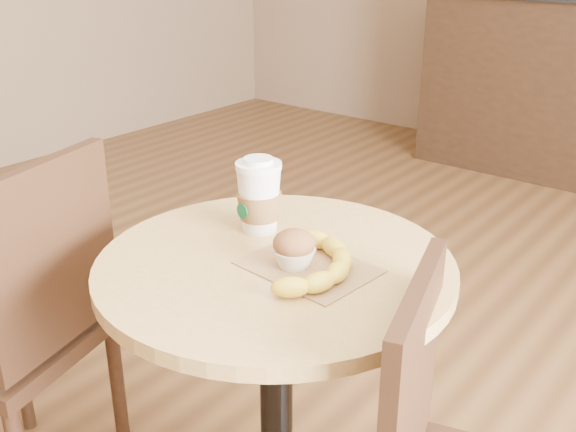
# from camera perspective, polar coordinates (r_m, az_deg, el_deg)

# --- Properties ---
(cafe_table) EXTENTS (0.70, 0.70, 0.75)m
(cafe_table) POSITION_cam_1_polar(r_m,az_deg,el_deg) (1.42, -1.02, -11.55)
(cafe_table) COLOR black
(cafe_table) RESTS_ON ground
(chair_left) EXTENTS (0.49, 0.49, 0.91)m
(chair_left) POSITION_cam_1_polar(r_m,az_deg,el_deg) (1.69, -21.48, -8.64)
(chair_left) COLOR #372113
(chair_left) RESTS_ON ground
(kraft_bag) EXTENTS (0.25, 0.20, 0.00)m
(kraft_bag) POSITION_cam_1_polar(r_m,az_deg,el_deg) (1.29, 1.75, -4.33)
(kraft_bag) COLOR #9E784C
(kraft_bag) RESTS_ON cafe_table
(coffee_cup) EXTENTS (0.10, 0.10, 0.16)m
(coffee_cup) POSITION_cam_1_polar(r_m,az_deg,el_deg) (1.42, -2.46, 1.50)
(coffee_cup) COLOR white
(coffee_cup) RESTS_ON cafe_table
(muffin) EXTENTS (0.08, 0.08, 0.07)m
(muffin) POSITION_cam_1_polar(r_m,az_deg,el_deg) (1.27, 0.52, -2.81)
(muffin) COLOR silver
(muffin) RESTS_ON kraft_bag
(banana) EXTENTS (0.26, 0.30, 0.04)m
(banana) POSITION_cam_1_polar(r_m,az_deg,el_deg) (1.25, 1.93, -4.06)
(banana) COLOR yellow
(banana) RESTS_ON kraft_bag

